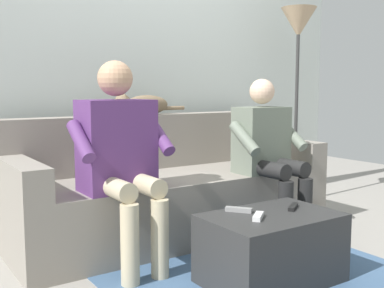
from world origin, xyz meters
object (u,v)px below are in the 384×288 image
at_px(couch, 170,192).
at_px(person_left_seated, 268,148).
at_px(cat_on_backrest, 142,104).
at_px(coffee_table, 271,248).
at_px(person_right_seated, 120,151).
at_px(remote_gray, 239,210).
at_px(remote_white, 258,216).
at_px(floor_lamp, 298,36).
at_px(remote_black, 293,207).

height_order(couch, person_left_seated, person_left_seated).
bearing_deg(couch, cat_on_backrest, -75.73).
distance_m(coffee_table, person_right_seated, 1.00).
bearing_deg(coffee_table, person_left_seated, -131.29).
distance_m(cat_on_backrest, remote_gray, 1.30).
height_order(cat_on_backrest, remote_white, cat_on_backrest).
distance_m(person_right_seated, floor_lamp, 2.17).
distance_m(couch, remote_white, 1.08).
bearing_deg(cat_on_backrest, remote_gray, 87.88).
bearing_deg(remote_gray, floor_lamp, 87.31).
bearing_deg(cat_on_backrest, person_left_seated, 132.28).
bearing_deg(remote_gray, couch, 135.59).
bearing_deg(remote_gray, remote_black, 31.56).
bearing_deg(cat_on_backrest, remote_white, 88.00).
distance_m(coffee_table, floor_lamp, 2.24).
bearing_deg(remote_white, person_right_seated, -97.17).
bearing_deg(couch, coffee_table, 90.00).
xyz_separation_m(coffee_table, remote_black, (-0.18, -0.02, 0.20)).
xyz_separation_m(person_left_seated, remote_white, (0.67, 0.65, -0.23)).
xyz_separation_m(remote_white, remote_black, (-0.30, -0.05, -0.00)).
relative_size(remote_gray, floor_lamp, 0.08).
bearing_deg(person_left_seated, person_right_seated, -1.92).
bearing_deg(couch, person_right_seated, 34.11).
xyz_separation_m(remote_white, floor_lamp, (-1.51, -1.20, 1.10)).
height_order(cat_on_backrest, remote_black, cat_on_backrest).
bearing_deg(coffee_table, person_right_seated, -50.33).
xyz_separation_m(person_right_seated, remote_white, (-0.44, 0.69, -0.29)).
bearing_deg(remote_black, remote_gray, -54.83).
height_order(remote_white, floor_lamp, floor_lamp).
bearing_deg(remote_black, couch, -113.65).
relative_size(couch, floor_lamp, 1.30).
relative_size(couch, person_right_seated, 1.89).
distance_m(person_left_seated, remote_gray, 0.86).
height_order(person_left_seated, remote_white, person_left_seated).
relative_size(person_right_seated, remote_gray, 8.29).
relative_size(couch, cat_on_backrest, 3.85).
bearing_deg(coffee_table, remote_white, 11.84).
bearing_deg(remote_white, remote_gray, -130.56).
relative_size(coffee_table, remote_black, 5.00).
xyz_separation_m(coffee_table, person_left_seated, (-0.55, -0.63, 0.43)).
relative_size(couch, remote_gray, 15.64).
xyz_separation_m(coffee_table, person_right_seated, (0.55, -0.67, 0.49)).
height_order(coffee_table, remote_white, remote_white).
xyz_separation_m(couch, floor_lamp, (-1.39, -0.13, 1.19)).
xyz_separation_m(coffee_table, floor_lamp, (-1.39, -1.17, 1.30)).
height_order(coffee_table, person_left_seated, person_left_seated).
xyz_separation_m(cat_on_backrest, remote_gray, (0.04, 1.18, -0.53)).
distance_m(couch, cat_on_backrest, 0.68).
distance_m(couch, floor_lamp, 1.84).
height_order(person_right_seated, remote_gray, person_right_seated).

